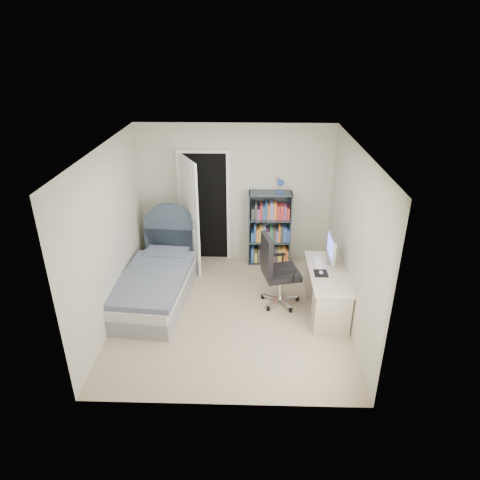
{
  "coord_description": "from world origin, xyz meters",
  "views": [
    {
      "loc": [
        0.3,
        -5.37,
        3.8
      ],
      "look_at": [
        0.13,
        0.42,
        1.02
      ],
      "focal_mm": 32.0,
      "sensor_mm": 36.0,
      "label": 1
    }
  ],
  "objects_px": {
    "floor_lamp": "(189,232)",
    "desk": "(326,289)",
    "office_chair": "(275,267)",
    "bookcase": "(270,231)",
    "bed": "(157,281)",
    "nightstand": "(162,243)"
  },
  "relations": [
    {
      "from": "desk",
      "to": "office_chair",
      "type": "distance_m",
      "value": 0.83
    },
    {
      "from": "bed",
      "to": "floor_lamp",
      "type": "height_order",
      "value": "floor_lamp"
    },
    {
      "from": "floor_lamp",
      "to": "nightstand",
      "type": "bearing_deg",
      "value": 177.33
    },
    {
      "from": "nightstand",
      "to": "desk",
      "type": "distance_m",
      "value": 3.1
    },
    {
      "from": "nightstand",
      "to": "bed",
      "type": "bearing_deg",
      "value": -83.38
    },
    {
      "from": "floor_lamp",
      "to": "office_chair",
      "type": "bearing_deg",
      "value": -40.41
    },
    {
      "from": "bed",
      "to": "office_chair",
      "type": "relative_size",
      "value": 1.81
    },
    {
      "from": "bed",
      "to": "office_chair",
      "type": "bearing_deg",
      "value": -4.02
    },
    {
      "from": "office_chair",
      "to": "bookcase",
      "type": "bearing_deg",
      "value": 91.22
    },
    {
      "from": "bed",
      "to": "nightstand",
      "type": "bearing_deg",
      "value": 96.62
    },
    {
      "from": "floor_lamp",
      "to": "desk",
      "type": "height_order",
      "value": "floor_lamp"
    },
    {
      "from": "nightstand",
      "to": "floor_lamp",
      "type": "xyz_separation_m",
      "value": [
        0.5,
        -0.02,
        0.23
      ]
    },
    {
      "from": "bookcase",
      "to": "desk",
      "type": "distance_m",
      "value": 1.73
    },
    {
      "from": "desk",
      "to": "bed",
      "type": "bearing_deg",
      "value": 174.1
    },
    {
      "from": "floor_lamp",
      "to": "desk",
      "type": "xyz_separation_m",
      "value": [
        2.26,
        -1.41,
        -0.26
      ]
    },
    {
      "from": "floor_lamp",
      "to": "bed",
      "type": "bearing_deg",
      "value": -107.73
    },
    {
      "from": "floor_lamp",
      "to": "desk",
      "type": "relative_size",
      "value": 1.12
    },
    {
      "from": "floor_lamp",
      "to": "bookcase",
      "type": "xyz_separation_m",
      "value": [
        1.46,
        0.1,
        -0.01
      ]
    },
    {
      "from": "bed",
      "to": "office_chair",
      "type": "height_order",
      "value": "bed"
    },
    {
      "from": "bed",
      "to": "desk",
      "type": "height_order",
      "value": "bed"
    },
    {
      "from": "desk",
      "to": "floor_lamp",
      "type": "bearing_deg",
      "value": 148.02
    },
    {
      "from": "bed",
      "to": "floor_lamp",
      "type": "distance_m",
      "value": 1.24
    }
  ]
}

